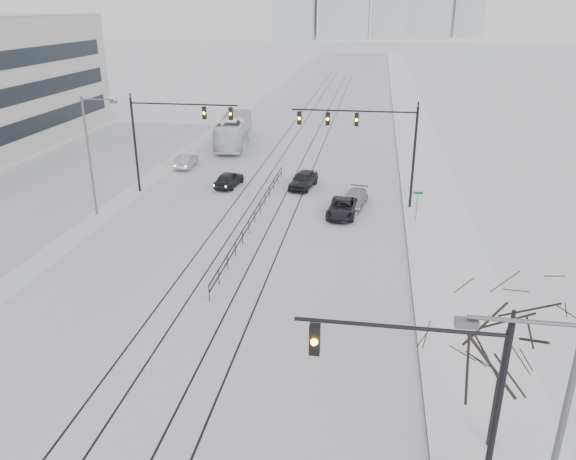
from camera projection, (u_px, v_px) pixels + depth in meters
The scene contains 19 objects.
road at pixel (305, 136), 69.17m from camera, with size 22.00×260.00×0.02m, color silver.
sidewalk_east at pixel (417, 139), 67.22m from camera, with size 5.00×260.00×0.16m, color white.
curb at pixel (396, 139), 67.58m from camera, with size 0.10×260.00×0.12m, color gray.
parking_strip at pixel (43, 190), 49.09m from camera, with size 14.00×60.00×0.03m, color silver.
tram_rails at pixel (278, 183), 50.83m from camera, with size 5.30×180.00×0.01m.
traffic_mast_near at pixel (442, 391), 16.43m from camera, with size 6.10×0.37×7.00m.
traffic_mast_ne at pixel (371, 136), 42.94m from camera, with size 9.60×0.37×8.00m.
traffic_mast_nw at pixel (168, 129), 46.30m from camera, with size 9.10×0.37×8.00m.
street_light_east at pixel (541, 457), 13.17m from camera, with size 2.73×0.25×9.00m.
street_light_west at pixel (92, 148), 41.46m from camera, with size 2.73×0.25×9.00m.
bare_tree at pixel (507, 343), 18.87m from camera, with size 4.40×4.40×6.10m.
median_fence at pixel (255, 216), 41.47m from camera, with size 0.06×24.00×1.00m.
street_sign at pixel (417, 202), 41.23m from camera, with size 0.70×0.06×2.40m.
sedan_sb_inner at pixel (229, 179), 49.74m from camera, with size 1.63×4.05×1.38m, color black.
sedan_sb_outer at pixel (186, 161), 55.68m from camera, with size 1.39×3.99×1.31m, color #94959B.
sedan_nb_front at pixel (342, 208), 42.87m from camera, with size 2.09×4.52×1.26m, color black.
sedan_nb_right at pixel (354, 199), 44.86m from camera, with size 1.73×4.25×1.23m, color #93959A.
sedan_nb_far at pixel (303, 180), 49.41m from camera, with size 1.75×4.35×1.48m, color black.
box_truck at pixel (234, 131), 63.98m from camera, with size 2.82×12.07×3.36m, color silver.
Camera 1 is at (8.38, -8.02, 15.07)m, focal length 35.00 mm.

